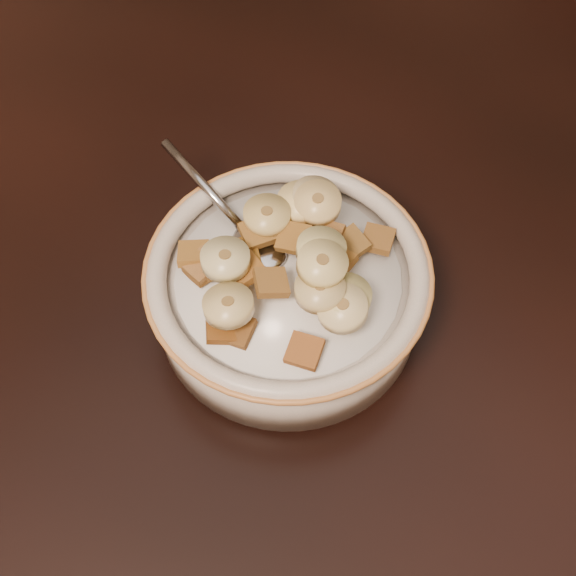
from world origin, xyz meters
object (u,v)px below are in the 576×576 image
Objects in this scene: table at (344,287)px; cereal_bowl at (288,295)px; chair at (552,111)px; spoon at (259,247)px.

table is 0.07m from cereal_bowl.
chair is 0.63m from cereal_bowl.
table is at bearing 149.90° from spoon.
chair is at bearing -171.94° from spoon.
spoon is at bearing 171.39° from cereal_bowl.
cereal_bowl reaches higher than table.
spoon is at bearing -69.20° from chair.
chair is at bearing 93.50° from table.
spoon is (-0.03, 0.00, 0.03)m from cereal_bowl.
cereal_bowl is at bearing -66.37° from chair.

